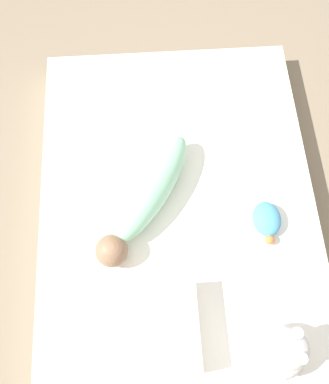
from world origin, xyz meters
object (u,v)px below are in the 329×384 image
at_px(bunny_plush, 282,351).
at_px(turtle_plush, 267,220).
at_px(pillow, 151,330).
at_px(swaddled_baby, 146,195).

bearing_deg(bunny_plush, turtle_plush, 174.69).
relative_size(pillow, turtle_plush, 1.90).
bearing_deg(turtle_plush, swaddled_baby, -104.10).
distance_m(swaddled_baby, pillow, 0.48).
xyz_separation_m(pillow, turtle_plush, (-0.37, 0.45, -0.02)).
xyz_separation_m(swaddled_baby, turtle_plush, (0.11, 0.44, -0.04)).
xyz_separation_m(bunny_plush, turtle_plush, (-0.47, 0.04, -0.09)).
xyz_separation_m(swaddled_baby, pillow, (0.48, -0.01, -0.01)).
distance_m(swaddled_baby, bunny_plush, 0.71).
height_order(pillow, bunny_plush, bunny_plush).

